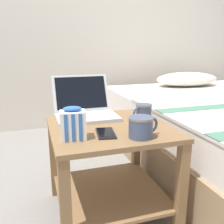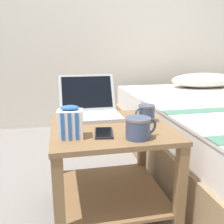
{
  "view_description": "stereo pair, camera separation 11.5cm",
  "coord_description": "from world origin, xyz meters",
  "px_view_note": "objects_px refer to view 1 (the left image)",
  "views": [
    {
      "loc": [
        -0.34,
        -1.11,
        0.85
      ],
      "look_at": [
        0.0,
        -0.04,
        0.56
      ],
      "focal_mm": 40.0,
      "sensor_mm": 36.0,
      "label": 1
    },
    {
      "loc": [
        -0.23,
        -1.14,
        0.85
      ],
      "look_at": [
        0.0,
        -0.04,
        0.56
      ],
      "focal_mm": 40.0,
      "sensor_mm": 36.0,
      "label": 2
    }
  ],
  "objects_px": {
    "mug_front_left": "(143,111)",
    "mug_front_right": "(141,126)",
    "snack_bag": "(73,124)",
    "laptop": "(85,109)",
    "cell_phone": "(106,133)"
  },
  "relations": [
    {
      "from": "laptop",
      "to": "mug_front_left",
      "type": "height_order",
      "value": "laptop"
    },
    {
      "from": "mug_front_left",
      "to": "cell_phone",
      "type": "bearing_deg",
      "value": -149.32
    },
    {
      "from": "mug_front_left",
      "to": "cell_phone",
      "type": "distance_m",
      "value": 0.29
    },
    {
      "from": "snack_bag",
      "to": "cell_phone",
      "type": "height_order",
      "value": "snack_bag"
    },
    {
      "from": "snack_bag",
      "to": "mug_front_left",
      "type": "bearing_deg",
      "value": 22.31
    },
    {
      "from": "laptop",
      "to": "mug_front_left",
      "type": "relative_size",
      "value": 2.75
    },
    {
      "from": "mug_front_right",
      "to": "cell_phone",
      "type": "height_order",
      "value": "mug_front_right"
    },
    {
      "from": "mug_front_left",
      "to": "snack_bag",
      "type": "height_order",
      "value": "snack_bag"
    },
    {
      "from": "snack_bag",
      "to": "cell_phone",
      "type": "relative_size",
      "value": 0.92
    },
    {
      "from": "snack_bag",
      "to": "laptop",
      "type": "bearing_deg",
      "value": 70.02
    },
    {
      "from": "mug_front_left",
      "to": "cell_phone",
      "type": "relative_size",
      "value": 0.78
    },
    {
      "from": "mug_front_right",
      "to": "snack_bag",
      "type": "relative_size",
      "value": 1.02
    },
    {
      "from": "laptop",
      "to": "cell_phone",
      "type": "bearing_deg",
      "value": -85.56
    },
    {
      "from": "mug_front_right",
      "to": "snack_bag",
      "type": "xyz_separation_m",
      "value": [
        -0.28,
        0.07,
        0.01
      ]
    },
    {
      "from": "mug_front_left",
      "to": "mug_front_right",
      "type": "bearing_deg",
      "value": -116.66
    }
  ]
}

